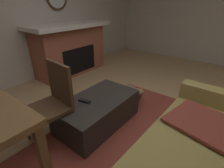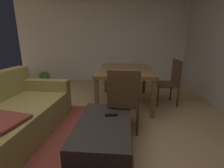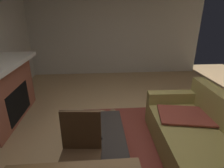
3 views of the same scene
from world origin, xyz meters
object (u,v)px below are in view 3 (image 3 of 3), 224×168
ottoman_coffee_table (102,143)px  dining_chair_west (80,149)px  fireplace (0,92)px  couch (202,139)px  small_dog (103,115)px  tv_remote (96,139)px

ottoman_coffee_table → dining_chair_west: size_ratio=1.18×
fireplace → couch: size_ratio=0.95×
couch → small_dog: (-0.99, -1.31, -0.15)m
ottoman_coffee_table → fireplace: bearing=-120.7°
couch → small_dog: size_ratio=3.74×
tv_remote → couch: bearing=78.8°
fireplace → couch: (1.22, 3.14, -0.26)m
dining_chair_west → small_dog: size_ratio=1.78×
couch → ottoman_coffee_table: 1.37m
fireplace → ottoman_coffee_table: bearing=59.3°
dining_chair_west → small_dog: dining_chair_west is taller
fireplace → tv_remote: 2.11m
small_dog → fireplace: bearing=-97.1°
dining_chair_west → ottoman_coffee_table: bearing=153.7°
ottoman_coffee_table → tv_remote: tv_remote is taller
couch → small_dog: bearing=-127.1°
fireplace → small_dog: 1.89m
fireplace → tv_remote: bearing=54.6°
dining_chair_west → small_dog: bearing=167.8°
ottoman_coffee_table → dining_chair_west: dining_chair_west is taller
tv_remote → small_dog: tv_remote is taller
fireplace → dining_chair_west: fireplace is taller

